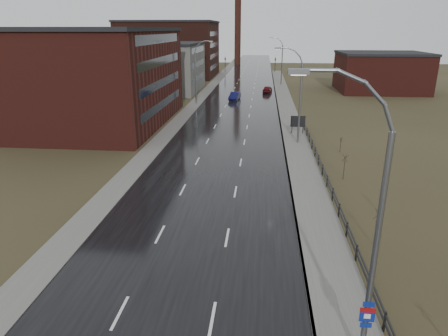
% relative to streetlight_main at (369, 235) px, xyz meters
% --- Properties ---
extents(road, '(14.00, 300.00, 0.06)m').
position_rel_streetlight_main_xyz_m(road, '(-8.47, 58.00, -6.03)').
color(road, black).
rests_on(road, ground).
extents(sidewalk_right, '(3.20, 180.00, 0.18)m').
position_rel_streetlight_main_xyz_m(sidewalk_right, '(0.13, 33.00, -5.97)').
color(sidewalk_right, '#595651').
rests_on(sidewalk_right, ground).
extents(curb_right, '(0.16, 180.00, 0.18)m').
position_rel_streetlight_main_xyz_m(curb_right, '(-1.39, 33.00, -5.97)').
color(curb_right, slate).
rests_on(curb_right, ground).
extents(sidewalk_left, '(2.40, 260.00, 0.12)m').
position_rel_streetlight_main_xyz_m(sidewalk_left, '(-16.67, 58.00, -6.00)').
color(sidewalk_left, '#595651').
rests_on(sidewalk_left, ground).
extents(warehouse_near, '(22.44, 28.56, 13.50)m').
position_rel_streetlight_main_xyz_m(warehouse_near, '(-29.46, 43.00, 0.70)').
color(warehouse_near, '#471914').
rests_on(warehouse_near, ground).
extents(warehouse_mid, '(16.32, 20.40, 10.50)m').
position_rel_streetlight_main_xyz_m(warehouse_mid, '(-26.46, 76.00, -0.80)').
color(warehouse_mid, slate).
rests_on(warehouse_mid, ground).
extents(warehouse_far, '(26.52, 24.48, 15.50)m').
position_rel_streetlight_main_xyz_m(warehouse_far, '(-31.47, 106.00, 1.70)').
color(warehouse_far, '#331611').
rests_on(warehouse_far, ground).
extents(building_right, '(18.36, 16.32, 8.50)m').
position_rel_streetlight_main_xyz_m(building_right, '(21.83, 80.00, -1.80)').
color(building_right, '#471914').
rests_on(building_right, ground).
extents(smokestack, '(2.70, 2.70, 30.70)m').
position_rel_streetlight_main_xyz_m(smokestack, '(-14.47, 148.00, 9.44)').
color(smokestack, '#331611').
rests_on(smokestack, ground).
extents(streetlight_main, '(3.91, 0.29, 12.11)m').
position_rel_streetlight_main_xyz_m(streetlight_main, '(0.00, 0.00, 0.00)').
color(streetlight_main, slate).
rests_on(streetlight_main, ground).
extents(streetlight_right_mid, '(3.36, 0.28, 11.35)m').
position_rel_streetlight_main_xyz_m(streetlight_right_mid, '(0.03, 34.00, -0.22)').
color(streetlight_right_mid, slate).
rests_on(streetlight_right_mid, ground).
extents(streetlight_left, '(3.36, 0.28, 11.35)m').
position_rel_streetlight_main_xyz_m(streetlight_left, '(-16.17, 60.00, -0.22)').
color(streetlight_left, slate).
rests_on(streetlight_left, ground).
extents(streetlight_right_far, '(3.36, 0.28, 11.35)m').
position_rel_streetlight_main_xyz_m(streetlight_right_far, '(0.03, 88.00, -0.22)').
color(streetlight_right_far, slate).
rests_on(streetlight_right_far, ground).
extents(guardrail, '(0.10, 53.05, 1.10)m').
position_rel_streetlight_main_xyz_m(guardrail, '(1.83, 16.32, -5.35)').
color(guardrail, black).
rests_on(guardrail, ground).
extents(shrub_c, '(0.63, 0.66, 2.67)m').
position_rel_streetlight_main_xyz_m(shrub_c, '(3.40, 9.80, -4.64)').
color(shrub_c, '#382D23').
rests_on(shrub_c, ground).
extents(shrub_d, '(0.45, 0.47, 1.86)m').
position_rel_streetlight_main_xyz_m(shrub_d, '(5.11, 15.07, -5.07)').
color(shrub_d, '#382D23').
rests_on(shrub_d, ground).
extents(shrub_e, '(0.58, 0.61, 2.43)m').
position_rel_streetlight_main_xyz_m(shrub_e, '(3.64, 22.14, -4.77)').
color(shrub_e, '#382D23').
rests_on(shrub_e, ground).
extents(shrub_f, '(0.42, 0.44, 1.74)m').
position_rel_streetlight_main_xyz_m(shrub_f, '(4.90, 31.07, -5.14)').
color(shrub_f, '#382D23').
rests_on(shrub_f, ground).
extents(billboard, '(1.91, 0.17, 2.53)m').
position_rel_streetlight_main_xyz_m(billboard, '(0.63, 38.60, -4.36)').
color(billboard, black).
rests_on(billboard, ground).
extents(traffic_light_left, '(0.58, 2.73, 5.30)m').
position_rel_streetlight_main_xyz_m(traffic_light_left, '(-16.47, 118.00, -1.46)').
color(traffic_light_left, black).
rests_on(traffic_light_left, ground).
extents(traffic_light_right, '(0.58, 2.73, 5.30)m').
position_rel_streetlight_main_xyz_m(traffic_light_right, '(-0.47, 118.00, -1.46)').
color(traffic_light_right, black).
rests_on(traffic_light_right, ground).
extents(car_near, '(2.20, 4.79, 1.52)m').
position_rel_streetlight_main_xyz_m(car_near, '(-9.57, 64.71, -5.30)').
color(car_near, '#0B0C38').
rests_on(car_near, ground).
extents(car_far, '(2.32, 4.52, 1.47)m').
position_rel_streetlight_main_xyz_m(car_far, '(-3.13, 75.08, -5.32)').
color(car_far, '#540E13').
rests_on(car_far, ground).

